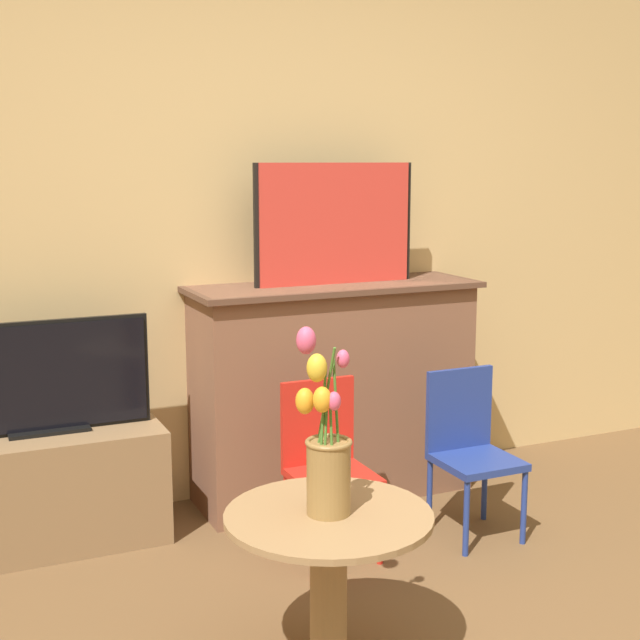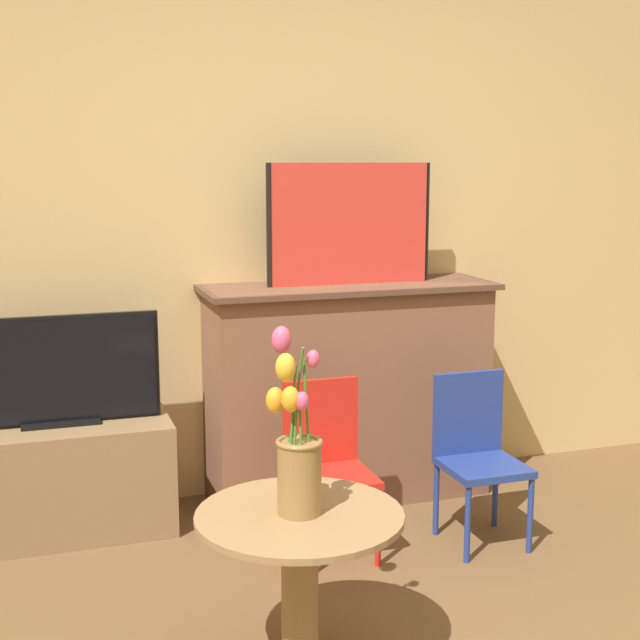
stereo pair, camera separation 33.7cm
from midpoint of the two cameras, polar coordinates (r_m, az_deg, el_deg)
name	(u,v)px [view 2 (the right image)]	position (r m, az deg, el deg)	size (l,w,h in m)	color
wall_back	(284,203)	(4.11, 0.01, 7.51)	(8.00, 0.06, 2.70)	tan
fireplace_mantel	(347,388)	(4.10, 4.13, -4.42)	(1.32, 0.46, 0.99)	brown
painting	(350,224)	(3.98, 4.38, 6.15)	(0.77, 0.03, 0.54)	black
tv_stand	(64,478)	(3.87, -13.68, -9.87)	(0.88, 0.43, 0.47)	olive
tv_monitor	(58,372)	(3.74, -13.97, -3.29)	(0.82, 0.12, 0.45)	black
chair_red	(327,459)	(3.55, 3.22, -8.89)	(0.31, 0.31, 0.69)	red
chair_blue	(477,449)	(3.74, 12.58, -8.08)	(0.31, 0.31, 0.69)	navy
side_table	(300,570)	(2.75, 2.34, -15.80)	(0.62, 0.62, 0.52)	#99754C
vase_tulips	(296,451)	(2.61, 2.21, -8.46)	(0.16, 0.23, 0.54)	olive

